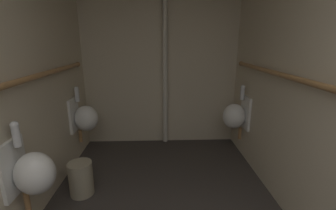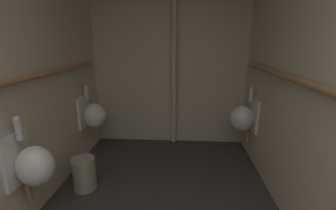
{
  "view_description": "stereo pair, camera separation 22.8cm",
  "coord_description": "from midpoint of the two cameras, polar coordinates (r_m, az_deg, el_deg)",
  "views": [
    {
      "loc": [
        -0.02,
        0.25,
        1.58
      ],
      "look_at": [
        0.06,
        2.45,
        0.97
      ],
      "focal_mm": 25.04,
      "sensor_mm": 36.0,
      "label": 1
    },
    {
      "loc": [
        0.2,
        0.25,
        1.58
      ],
      "look_at": [
        0.06,
        2.45,
        0.97
      ],
      "focal_mm": 25.04,
      "sensor_mm": 36.0,
      "label": 2
    }
  ],
  "objects": [
    {
      "name": "wall_right",
      "position": [
        2.0,
        36.9,
        3.36
      ],
      "size": [
        0.06,
        3.91,
        2.53
      ],
      "primitive_type": "cube",
      "color": "beige",
      "rests_on": "ground"
    },
    {
      "name": "wall_back",
      "position": [
        3.58,
        2.3,
        10.41
      ],
      "size": [
        2.43,
        0.06,
        2.53
      ],
      "primitive_type": "cube",
      "color": "beige",
      "rests_on": "ground"
    },
    {
      "name": "urinal_left_mid",
      "position": [
        2.2,
        -27.49,
        -12.83
      ],
      "size": [
        0.32,
        0.3,
        0.76
      ],
      "color": "white"
    },
    {
      "name": "urinal_left_far",
      "position": [
        3.3,
        -15.88,
        -2.38
      ],
      "size": [
        0.32,
        0.3,
        0.76
      ],
      "color": "white"
    },
    {
      "name": "urinal_right_mid",
      "position": [
        3.26,
        19.89,
        -2.95
      ],
      "size": [
        0.32,
        0.3,
        0.76
      ],
      "color": "white"
    },
    {
      "name": "supply_pipe_left",
      "position": [
        2.04,
        -31.85,
        4.58
      ],
      "size": [
        0.06,
        3.1,
        0.06
      ],
      "color": "#9E7042"
    },
    {
      "name": "supply_pipe_right",
      "position": [
        1.92,
        35.21,
        3.53
      ],
      "size": [
        0.06,
        3.18,
        0.06
      ],
      "color": "#9E7042"
    },
    {
      "name": "standpipe_back_wall",
      "position": [
        3.47,
        3.39,
        10.24
      ],
      "size": [
        0.07,
        0.07,
        2.48
      ],
      "primitive_type": "cylinder",
      "color": "beige",
      "rests_on": "ground"
    },
    {
      "name": "waste_bin",
      "position": [
        2.76,
        -17.45,
        -15.69
      ],
      "size": [
        0.25,
        0.25,
        0.36
      ],
      "primitive_type": "cylinder",
      "color": "#9E937A",
      "rests_on": "ground"
    }
  ]
}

